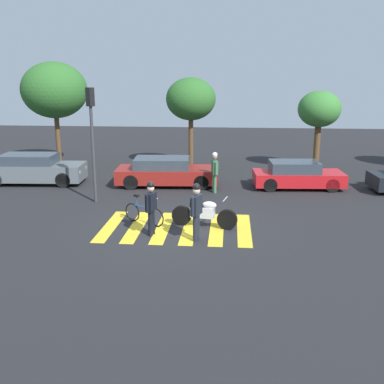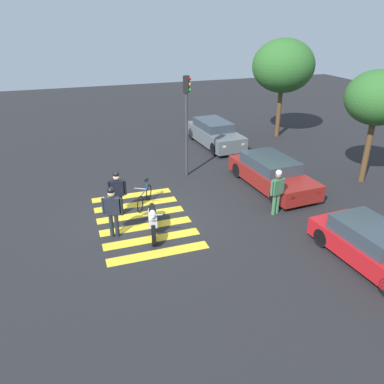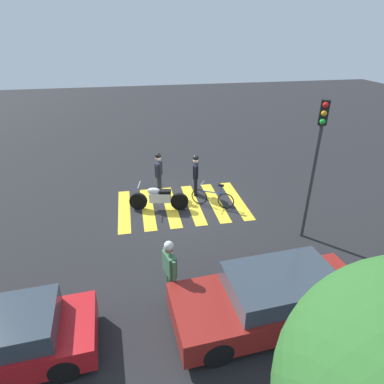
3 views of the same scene
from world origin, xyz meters
The scene contains 9 objects.
ground_plane centered at (0.00, 0.00, 0.00)m, with size 60.00×60.00×0.00m, color #232326.
police_motorcycle centered at (0.91, 0.15, 0.47)m, with size 2.24×0.75×1.06m.
leaning_bicycle centered at (-1.16, 0.32, 0.36)m, with size 1.50×0.90×0.98m.
officer_on_foot centered at (-0.71, -0.76, 1.01)m, with size 0.31×0.65×1.76m.
officer_by_motorcycle centered at (0.75, -1.14, 1.06)m, with size 0.35×0.65×1.82m.
pedestrian_bystander centered at (1.09, 4.81, 1.03)m, with size 0.32×0.65×1.78m.
crosswalk_stripes centered at (0.00, 0.00, 0.00)m, with size 4.95×3.27×0.01m.
car_maroon_wagon centered at (-1.19, 5.91, 0.63)m, with size 4.71×2.11×1.29m.
traffic_light_pole centered at (-3.61, 2.86, 3.01)m, with size 0.33×0.36×4.51m.
Camera 3 is at (1.73, 11.02, 6.26)m, focal length 30.20 mm.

